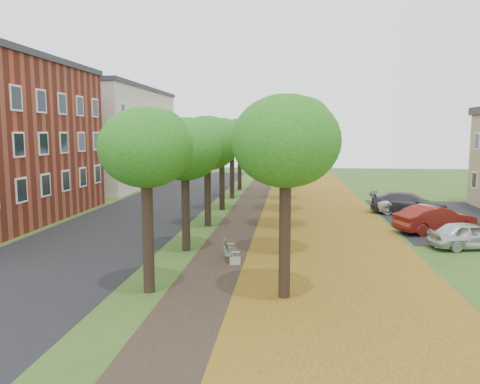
% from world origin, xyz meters
% --- Properties ---
extents(ground, '(120.00, 120.00, 0.00)m').
position_xyz_m(ground, '(0.00, 0.00, 0.00)').
color(ground, '#2D4C19').
rests_on(ground, ground).
extents(street_asphalt, '(8.00, 70.00, 0.01)m').
position_xyz_m(street_asphalt, '(-7.50, 15.00, 0.00)').
color(street_asphalt, black).
rests_on(street_asphalt, ground).
extents(footpath, '(3.20, 70.00, 0.01)m').
position_xyz_m(footpath, '(0.00, 15.00, 0.00)').
color(footpath, black).
rests_on(footpath, ground).
extents(leaf_verge, '(7.50, 70.00, 0.01)m').
position_xyz_m(leaf_verge, '(5.00, 15.00, 0.01)').
color(leaf_verge, olive).
rests_on(leaf_verge, ground).
extents(parking_lot, '(9.00, 16.00, 0.01)m').
position_xyz_m(parking_lot, '(13.50, 16.00, 0.00)').
color(parking_lot, black).
rests_on(parking_lot, ground).
extents(tree_row_west, '(3.62, 33.62, 6.62)m').
position_xyz_m(tree_row_west, '(-2.20, 15.00, 5.03)').
color(tree_row_west, black).
rests_on(tree_row_west, ground).
extents(tree_row_east, '(3.62, 33.62, 6.62)m').
position_xyz_m(tree_row_east, '(2.60, 15.00, 5.03)').
color(tree_row_east, black).
rests_on(tree_row_east, ground).
extents(building_cream, '(10.30, 20.30, 10.40)m').
position_xyz_m(building_cream, '(-17.00, 33.00, 5.21)').
color(building_cream, beige).
rests_on(building_cream, ground).
extents(bench, '(0.92, 1.72, 0.78)m').
position_xyz_m(bench, '(0.19, 4.39, 0.41)').
color(bench, '#2C372F').
rests_on(bench, ground).
extents(car_silver, '(4.17, 2.42, 1.34)m').
position_xyz_m(car_silver, '(11.53, 7.79, 0.67)').
color(car_silver, silver).
rests_on(car_silver, ground).
extents(car_red, '(4.92, 3.29, 1.53)m').
position_xyz_m(car_red, '(11.00, 11.51, 0.77)').
color(car_red, maroon).
rests_on(car_red, ground).
extents(car_grey, '(5.55, 3.38, 1.50)m').
position_xyz_m(car_grey, '(11.00, 17.55, 0.75)').
color(car_grey, '#333237').
rests_on(car_grey, ground).
extents(car_white, '(4.75, 2.47, 1.28)m').
position_xyz_m(car_white, '(11.00, 18.07, 0.64)').
color(car_white, silver).
rests_on(car_white, ground).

